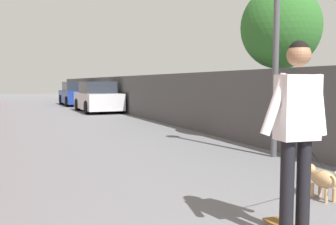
% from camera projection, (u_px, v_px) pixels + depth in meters
% --- Properties ---
extents(ground_plane, '(80.00, 80.00, 0.00)m').
position_uv_depth(ground_plane, '(78.00, 123.00, 13.98)').
color(ground_plane, slate).
extents(fence_right, '(48.00, 0.30, 1.80)m').
position_uv_depth(fence_right, '(176.00, 100.00, 13.27)').
color(fence_right, '#4C4C4C').
rests_on(fence_right, ground).
extents(tree_right_mid, '(1.95, 1.95, 3.87)m').
position_uv_depth(tree_right_mid, '(281.00, 28.00, 9.31)').
color(tree_right_mid, '#473523').
rests_on(tree_right_mid, ground).
extents(lamp_post, '(0.36, 0.36, 4.15)m').
position_uv_depth(lamp_post, '(277.00, 13.00, 7.43)').
color(lamp_post, '#4C4C51').
rests_on(lamp_post, ground).
extents(person_skateboarder, '(0.26, 0.72, 1.80)m').
position_uv_depth(person_skateboarder, '(297.00, 121.00, 3.53)').
color(person_skateboarder, black).
rests_on(person_skateboarder, skateboard).
extents(dog, '(1.17, 1.35, 1.06)m').
position_uv_depth(dog, '(321.00, 178.00, 4.87)').
color(dog, tan).
rests_on(dog, ground).
extents(car_near, '(4.10, 1.80, 1.54)m').
position_uv_depth(car_near, '(98.00, 98.00, 19.27)').
color(car_near, silver).
rests_on(car_near, ground).
extents(car_far, '(4.34, 1.80, 1.54)m').
position_uv_depth(car_far, '(76.00, 94.00, 24.93)').
color(car_far, navy).
rests_on(car_far, ground).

